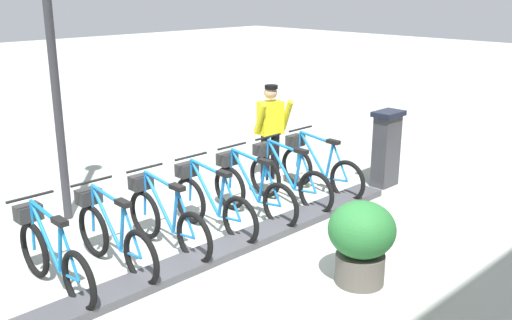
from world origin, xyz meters
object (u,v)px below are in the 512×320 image
object	(u,v)px
bike_docked_1	(286,178)
bike_docked_5	(112,235)
bike_docked_6	(51,255)
bike_docked_2	(250,189)
bike_docked_4	(165,217)
payment_kiosk	(386,147)
worker_near_rack	(271,129)
planter_bush	(361,239)
bike_docked_0	(318,167)
bike_docked_3	(210,202)
lamp_post	(48,16)

from	to	relation	value
bike_docked_1	bike_docked_5	world-z (taller)	same
bike_docked_1	bike_docked_6	bearing A→B (deg)	90.00
bike_docked_1	bike_docked_2	xyz separation A→B (m)	(0.00, 0.76, 0.00)
bike_docked_1	bike_docked_4	world-z (taller)	same
payment_kiosk	bike_docked_4	world-z (taller)	payment_kiosk
bike_docked_6	worker_near_rack	xyz separation A→B (m)	(0.99, -4.47, 0.48)
planter_bush	bike_docked_6	bearing A→B (deg)	48.35
bike_docked_4	bike_docked_6	bearing A→B (deg)	90.00
bike_docked_1	bike_docked_5	bearing A→B (deg)	90.00
bike_docked_0	bike_docked_3	xyz separation A→B (m)	(0.00, 2.28, 0.00)
bike_docked_3	bike_docked_1	bearing A→B (deg)	-90.00
bike_docked_5	lamp_post	size ratio (longest dim) A/B	0.39
worker_near_rack	planter_bush	distance (m)	3.80
bike_docked_0	bike_docked_1	size ratio (longest dim) A/B	1.00
bike_docked_2	bike_docked_4	distance (m)	1.52
bike_docked_2	worker_near_rack	world-z (taller)	worker_near_rack
worker_near_rack	bike_docked_5	bearing A→B (deg)	104.91
bike_docked_6	lamp_post	bearing A→B (deg)	-31.26
planter_bush	bike_docked_1	bearing A→B (deg)	-28.46
bike_docked_3	bike_docked_6	xyz separation A→B (m)	(0.00, 2.28, 0.00)
payment_kiosk	bike_docked_5	xyz separation A→B (m)	(0.57, 4.87, -0.24)
bike_docked_0	bike_docked_5	xyz separation A→B (m)	(0.00, 3.80, 0.00)
bike_docked_3	planter_bush	xyz separation A→B (m)	(-2.28, -0.28, 0.11)
bike_docked_4	bike_docked_6	size ratio (longest dim) A/B	1.00
bike_docked_2	bike_docked_3	xyz separation A→B (m)	(0.00, 0.76, 0.00)
worker_near_rack	payment_kiosk	bearing A→B (deg)	-143.43
bike_docked_0	bike_docked_2	distance (m)	1.52
bike_docked_2	bike_docked_5	size ratio (longest dim) A/B	1.00
bike_docked_0	planter_bush	xyz separation A→B (m)	(-2.28, 1.99, 0.11)
bike_docked_5	bike_docked_1	bearing A→B (deg)	-90.00
worker_near_rack	bike_docked_0	bearing A→B (deg)	-175.23
bike_docked_3	planter_bush	distance (m)	2.30
bike_docked_0	bike_docked_5	size ratio (longest dim) A/B	1.00
bike_docked_0	bike_docked_3	bearing A→B (deg)	90.00
worker_near_rack	lamp_post	size ratio (longest dim) A/B	0.37
bike_docked_5	bike_docked_6	world-z (taller)	same
payment_kiosk	bike_docked_0	world-z (taller)	payment_kiosk
bike_docked_0	bike_docked_4	size ratio (longest dim) A/B	1.00
bike_docked_5	bike_docked_6	xyz separation A→B (m)	(0.00, 0.76, 0.00)
bike_docked_2	planter_bush	world-z (taller)	bike_docked_2
bike_docked_2	bike_docked_5	distance (m)	2.28
bike_docked_5	bike_docked_3	bearing A→B (deg)	-90.00
bike_docked_3	bike_docked_5	world-z (taller)	same
bike_docked_3	bike_docked_5	xyz separation A→B (m)	(0.00, 1.52, 0.00)
bike_docked_1	worker_near_rack	xyz separation A→B (m)	(0.99, -0.68, 0.48)
bike_docked_0	bike_docked_4	distance (m)	3.04
payment_kiosk	worker_near_rack	size ratio (longest dim) A/B	0.77
worker_near_rack	planter_bush	world-z (taller)	worker_near_rack
lamp_post	bike_docked_5	bearing A→B (deg)	169.05
bike_docked_6	planter_bush	xyz separation A→B (m)	(-2.28, -2.56, 0.11)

